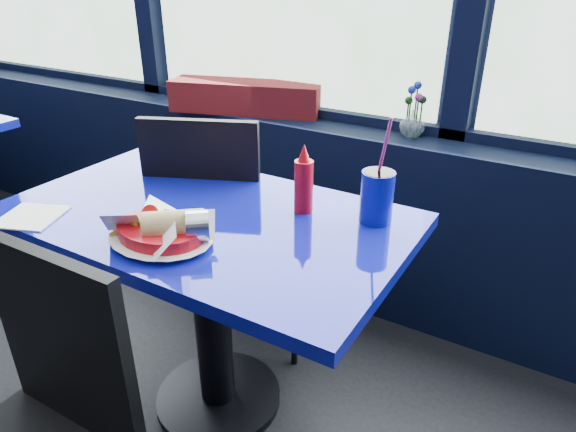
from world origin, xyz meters
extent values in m
cube|color=black|center=(0.00, 2.87, 0.40)|extent=(5.00, 0.26, 0.80)
cube|color=black|center=(0.00, 2.95, 0.81)|extent=(4.80, 0.08, 0.06)
cylinder|color=black|center=(0.30, 2.00, 0.01)|extent=(0.44, 0.44, 0.03)
cylinder|color=black|center=(0.30, 2.00, 0.34)|extent=(0.12, 0.12, 0.68)
cube|color=#0C1085|center=(0.30, 2.00, 0.73)|extent=(1.20, 0.70, 0.04)
cube|color=black|center=(0.36, 1.45, 0.69)|extent=(0.39, 0.03, 0.45)
cube|color=black|center=(0.20, 2.40, 0.46)|extent=(0.57, 0.57, 0.04)
cube|color=black|center=(0.12, 2.21, 0.72)|extent=(0.39, 0.19, 0.47)
cylinder|color=black|center=(0.29, 2.64, 0.22)|extent=(0.02, 0.02, 0.44)
cylinder|color=black|center=(0.44, 2.30, 0.22)|extent=(0.02, 0.02, 0.44)
cylinder|color=black|center=(-0.05, 2.50, 0.22)|extent=(0.02, 0.02, 0.44)
cylinder|color=black|center=(0.10, 2.16, 0.22)|extent=(0.02, 0.02, 0.44)
cube|color=maroon|center=(-0.14, 2.85, 0.87)|extent=(0.70, 0.36, 0.14)
imported|color=silver|center=(0.63, 2.88, 0.85)|extent=(0.12, 0.12, 0.10)
cylinder|color=#1E5919|center=(0.62, 2.88, 0.88)|extent=(0.01, 0.01, 0.16)
sphere|color=#2041BD|center=(0.62, 2.88, 0.98)|extent=(0.03, 0.03, 0.03)
cylinder|color=#1E5919|center=(0.65, 2.87, 0.87)|extent=(0.01, 0.01, 0.14)
sphere|color=#EA449A|center=(0.65, 2.87, 0.96)|extent=(0.03, 0.03, 0.03)
cylinder|color=#1E5919|center=(0.63, 2.89, 0.89)|extent=(0.01, 0.01, 0.18)
sphere|color=#2041BD|center=(0.63, 2.89, 1.00)|extent=(0.03, 0.03, 0.03)
cylinder|color=#1E5919|center=(0.60, 2.89, 0.86)|extent=(0.01, 0.01, 0.12)
sphere|color=#1E5919|center=(0.60, 2.89, 0.94)|extent=(0.03, 0.03, 0.03)
cylinder|color=#1E5919|center=(0.66, 2.88, 0.87)|extent=(0.01, 0.01, 0.13)
sphere|color=#1E5919|center=(0.66, 2.88, 0.95)|extent=(0.03, 0.03, 0.03)
cylinder|color=#BA0C15|center=(0.31, 1.81, 0.77)|extent=(0.30, 0.30, 0.05)
cylinder|color=white|center=(0.31, 1.81, 0.76)|extent=(0.29, 0.29, 0.00)
cylinder|color=silver|center=(0.41, 1.84, 0.81)|extent=(0.10, 0.10, 0.08)
sphere|color=#522E1C|center=(0.30, 1.79, 0.81)|extent=(0.06, 0.06, 0.06)
cylinder|color=#B51413|center=(0.29, 1.80, 0.83)|extent=(0.06, 0.06, 0.01)
cylinder|color=#BA0C15|center=(0.55, 2.16, 0.83)|extent=(0.06, 0.06, 0.16)
cone|color=#BA0C15|center=(0.55, 2.16, 0.93)|extent=(0.04, 0.04, 0.05)
cylinder|color=#0E139A|center=(0.75, 2.21, 0.82)|extent=(0.09, 0.09, 0.15)
cylinder|color=black|center=(0.75, 2.21, 0.90)|extent=(0.08, 0.08, 0.01)
cylinder|color=#FF3588|center=(0.76, 2.20, 0.96)|extent=(0.06, 0.06, 0.20)
cube|color=white|center=(-0.11, 1.72, 0.75)|extent=(0.21, 0.21, 0.00)
camera|label=1|loc=(1.21, 0.96, 1.42)|focal=32.00mm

